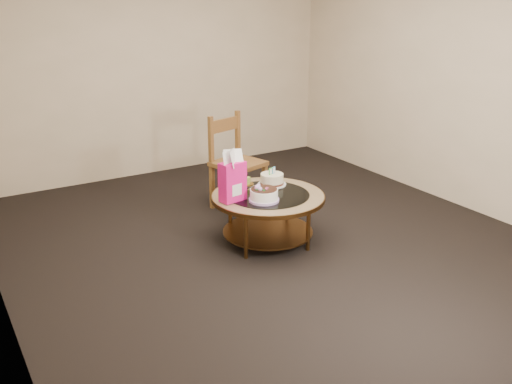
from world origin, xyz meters
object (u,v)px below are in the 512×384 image
coffee_table (268,202)px  cream_cake (272,179)px  dining_chair (235,162)px  decorated_cake (264,195)px  gift_bag (232,176)px

coffee_table → cream_cake: size_ratio=3.84×
cream_cake → dining_chair: 0.72m
decorated_cake → gift_bag: bearing=145.5°
cream_cake → coffee_table: bearing=-151.6°
gift_bag → dining_chair: bearing=50.1°
dining_chair → decorated_cake: bearing=-122.3°
dining_chair → coffee_table: bearing=-117.1°
decorated_cake → cream_cake: 0.43m
coffee_table → gift_bag: 0.46m
dining_chair → gift_bag: bearing=-136.6°
decorated_cake → cream_cake: bearing=48.0°
coffee_table → cream_cake: 0.29m
coffee_table → dining_chair: dining_chair is taller
decorated_cake → dining_chair: (0.30, 1.04, -0.01)m
decorated_cake → coffee_table: bearing=45.5°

